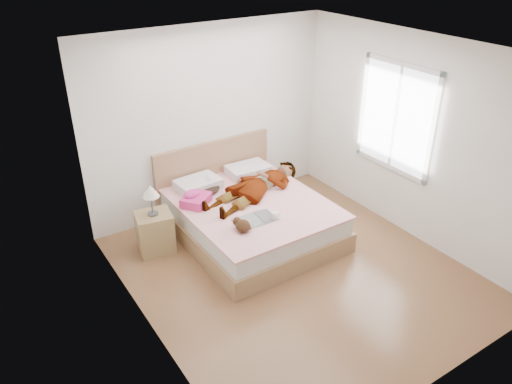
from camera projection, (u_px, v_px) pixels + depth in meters
ground at (295, 271)px, 5.97m from camera, size 4.00×4.00×0.00m
woman at (256, 183)px, 6.65m from camera, size 1.82×1.12×0.23m
hair at (203, 186)px, 6.74m from camera, size 0.56×0.64×0.08m
phone at (209, 177)px, 6.68m from camera, size 0.07×0.09×0.05m
room_shell at (396, 118)px, 6.34m from camera, size 4.00×4.00×4.00m
bed at (248, 215)px, 6.60m from camera, size 1.80×2.08×1.00m
towel at (195, 199)px, 6.35m from camera, size 0.47×0.45×0.19m
magazine at (258, 219)px, 6.04m from camera, size 0.48×0.33×0.03m
coffee_mug at (275, 215)px, 6.03m from camera, size 0.12×0.09×0.10m
plush_toy at (242, 225)px, 5.79m from camera, size 0.19×0.27×0.14m
nightstand at (155, 229)px, 6.23m from camera, size 0.49×0.45×0.93m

